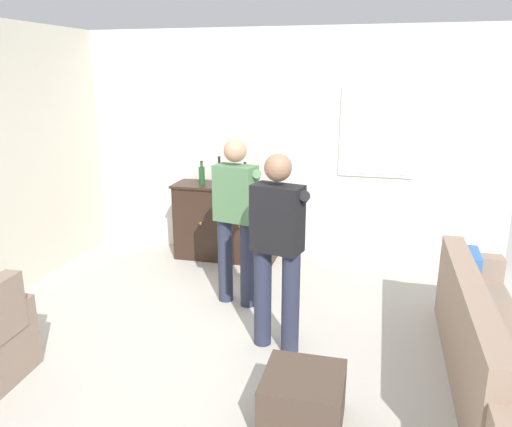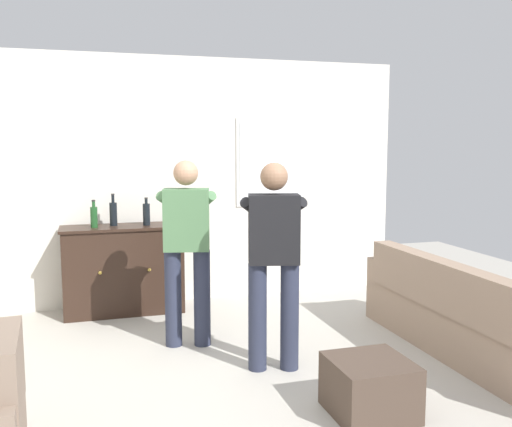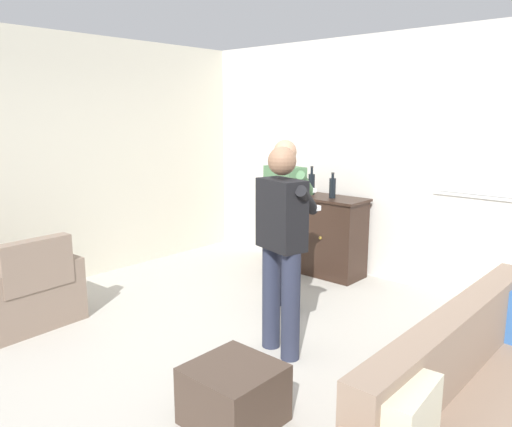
{
  "view_description": "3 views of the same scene",
  "coord_description": "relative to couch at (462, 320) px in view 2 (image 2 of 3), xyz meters",
  "views": [
    {
      "loc": [
        1.1,
        -3.41,
        2.29
      ],
      "look_at": [
        0.12,
        0.51,
        1.14
      ],
      "focal_mm": 35.0,
      "sensor_mm": 36.0,
      "label": 1
    },
    {
      "loc": [
        -1.09,
        -3.88,
        1.83
      ],
      "look_at": [
        0.21,
        0.45,
        1.27
      ],
      "focal_mm": 40.0,
      "sensor_mm": 36.0,
      "label": 2
    },
    {
      "loc": [
        2.72,
        -2.6,
        1.93
      ],
      "look_at": [
        0.05,
        0.36,
        1.12
      ],
      "focal_mm": 35.0,
      "sensor_mm": 36.0,
      "label": 3
    }
  ],
  "objects": [
    {
      "name": "bottle_spirits_clear",
      "position": [
        -2.43,
        2.14,
        0.75
      ],
      "size": [
        0.08,
        0.08,
        0.3
      ],
      "color": "black",
      "rests_on": "sideboard_cabinet"
    },
    {
      "name": "ground",
      "position": [
        -1.96,
        -0.14,
        -0.33
      ],
      "size": [
        10.4,
        10.4,
        0.0
      ],
      "primitive_type": "plane",
      "color": "#B2ADA3"
    },
    {
      "name": "couch",
      "position": [
        0.0,
        0.0,
        0.0
      ],
      "size": [
        0.57,
        2.56,
        0.84
      ],
      "color": "gray",
      "rests_on": "ground"
    },
    {
      "name": "person_standing_left",
      "position": [
        -2.19,
        0.97,
        0.61
      ],
      "size": [
        0.54,
        0.51,
        1.68
      ],
      "color": "#282D42",
      "rests_on": "ground"
    },
    {
      "name": "bottle_wine_green",
      "position": [
        -2.77,
        2.21,
        0.76
      ],
      "size": [
        0.08,
        0.08,
        0.34
      ],
      "color": "black",
      "rests_on": "sideboard_cabinet"
    },
    {
      "name": "person_standing_right",
      "position": [
        -1.62,
        0.22,
        0.61
      ],
      "size": [
        0.54,
        0.51,
        1.68
      ],
      "color": "#282D42",
      "rests_on": "ground"
    },
    {
      "name": "bottle_liquor_amber",
      "position": [
        -2.97,
        2.13,
        0.74
      ],
      "size": [
        0.07,
        0.07,
        0.29
      ],
      "color": "#1E4C23",
      "rests_on": "sideboard_cabinet"
    },
    {
      "name": "sideboard_cabinet",
      "position": [
        -2.68,
        2.16,
        0.15
      ],
      "size": [
        1.29,
        0.49,
        0.95
      ],
      "color": "black",
      "rests_on": "ground"
    },
    {
      "name": "ottoman",
      "position": [
        -1.25,
        -0.71,
        -0.14
      ],
      "size": [
        0.53,
        0.53,
        0.38
      ],
      "primitive_type": "cube",
      "color": "#47382D",
      "rests_on": "ground"
    },
    {
      "name": "wall_back_with_window",
      "position": [
        -1.93,
        2.52,
        1.08
      ],
      "size": [
        5.2,
        0.15,
        2.8
      ],
      "color": "silver",
      "rests_on": "ground"
    }
  ]
}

